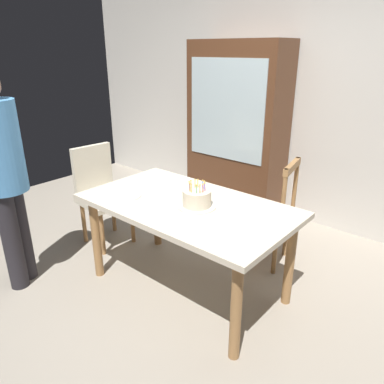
{
  "coord_description": "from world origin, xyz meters",
  "views": [
    {
      "loc": [
        1.63,
        -1.86,
        1.81
      ],
      "look_at": [
        0.05,
        0.0,
        0.85
      ],
      "focal_mm": 34.1,
      "sensor_mm": 36.0,
      "label": 1
    }
  ],
  "objects_px": {
    "plate_far_side": "(196,192)",
    "chair_upholstered": "(100,190)",
    "person_celebrant": "(4,173)",
    "plate_near_celebrant": "(127,196)",
    "dining_table": "(187,214)",
    "birthday_cake": "(197,199)",
    "chair_spindle_back": "(268,214)",
    "china_cabinet": "(237,130)"
  },
  "relations": [
    {
      "from": "chair_spindle_back",
      "to": "china_cabinet",
      "type": "distance_m",
      "value": 1.28
    },
    {
      "from": "birthday_cake",
      "to": "plate_far_side",
      "type": "xyz_separation_m",
      "value": [
        -0.18,
        0.21,
        -0.05
      ]
    },
    {
      "from": "chair_spindle_back",
      "to": "person_celebrant",
      "type": "bearing_deg",
      "value": -130.41
    },
    {
      "from": "plate_near_celebrant",
      "to": "chair_spindle_back",
      "type": "distance_m",
      "value": 1.24
    },
    {
      "from": "chair_upholstered",
      "to": "person_celebrant",
      "type": "distance_m",
      "value": 0.98
    },
    {
      "from": "chair_upholstered",
      "to": "china_cabinet",
      "type": "xyz_separation_m",
      "value": [
        0.56,
        1.49,
        0.42
      ]
    },
    {
      "from": "plate_far_side",
      "to": "chair_spindle_back",
      "type": "height_order",
      "value": "chair_spindle_back"
    },
    {
      "from": "plate_near_celebrant",
      "to": "china_cabinet",
      "type": "xyz_separation_m",
      "value": [
        -0.18,
        1.76,
        0.2
      ]
    },
    {
      "from": "birthday_cake",
      "to": "plate_far_side",
      "type": "distance_m",
      "value": 0.28
    },
    {
      "from": "plate_near_celebrant",
      "to": "chair_spindle_back",
      "type": "bearing_deg",
      "value": 54.56
    },
    {
      "from": "dining_table",
      "to": "plate_near_celebrant",
      "type": "relative_size",
      "value": 7.2
    },
    {
      "from": "dining_table",
      "to": "birthday_cake",
      "type": "distance_m",
      "value": 0.19
    },
    {
      "from": "china_cabinet",
      "to": "chair_upholstered",
      "type": "bearing_deg",
      "value": -110.73
    },
    {
      "from": "chair_upholstered",
      "to": "person_celebrant",
      "type": "xyz_separation_m",
      "value": [
        0.09,
        -0.89,
        0.42
      ]
    },
    {
      "from": "birthday_cake",
      "to": "china_cabinet",
      "type": "height_order",
      "value": "china_cabinet"
    },
    {
      "from": "chair_upholstered",
      "to": "person_celebrant",
      "type": "bearing_deg",
      "value": -84.28
    },
    {
      "from": "dining_table",
      "to": "birthday_cake",
      "type": "height_order",
      "value": "birthday_cake"
    },
    {
      "from": "birthday_cake",
      "to": "person_celebrant",
      "type": "xyz_separation_m",
      "value": [
        -1.2,
        -0.8,
        0.15
      ]
    },
    {
      "from": "chair_spindle_back",
      "to": "china_cabinet",
      "type": "height_order",
      "value": "china_cabinet"
    },
    {
      "from": "chair_upholstered",
      "to": "plate_far_side",
      "type": "bearing_deg",
      "value": 6.71
    },
    {
      "from": "plate_near_celebrant",
      "to": "chair_upholstered",
      "type": "distance_m",
      "value": 0.82
    },
    {
      "from": "plate_near_celebrant",
      "to": "chair_upholstered",
      "type": "height_order",
      "value": "chair_upholstered"
    },
    {
      "from": "dining_table",
      "to": "birthday_cake",
      "type": "relative_size",
      "value": 5.66
    },
    {
      "from": "birthday_cake",
      "to": "china_cabinet",
      "type": "xyz_separation_m",
      "value": [
        -0.72,
        1.57,
        0.15
      ]
    },
    {
      "from": "person_celebrant",
      "to": "dining_table",
      "type": "bearing_deg",
      "value": 36.66
    },
    {
      "from": "dining_table",
      "to": "china_cabinet",
      "type": "distance_m",
      "value": 1.7
    },
    {
      "from": "plate_near_celebrant",
      "to": "person_celebrant",
      "type": "xyz_separation_m",
      "value": [
        -0.66,
        -0.61,
        0.2
      ]
    },
    {
      "from": "dining_table",
      "to": "chair_spindle_back",
      "type": "distance_m",
      "value": 0.84
    },
    {
      "from": "chair_spindle_back",
      "to": "china_cabinet",
      "type": "bearing_deg",
      "value": 138.34
    },
    {
      "from": "plate_far_side",
      "to": "chair_upholstered",
      "type": "relative_size",
      "value": 0.23
    },
    {
      "from": "plate_near_celebrant",
      "to": "person_celebrant",
      "type": "height_order",
      "value": "person_celebrant"
    },
    {
      "from": "dining_table",
      "to": "chair_spindle_back",
      "type": "bearing_deg",
      "value": 71.46
    },
    {
      "from": "chair_upholstered",
      "to": "chair_spindle_back",
      "type": "bearing_deg",
      "value": 26.0
    },
    {
      "from": "birthday_cake",
      "to": "plate_near_celebrant",
      "type": "bearing_deg",
      "value": -160.23
    },
    {
      "from": "dining_table",
      "to": "birthday_cake",
      "type": "xyz_separation_m",
      "value": [
        0.1,
        -0.01,
        0.15
      ]
    },
    {
      "from": "dining_table",
      "to": "plate_near_celebrant",
      "type": "distance_m",
      "value": 0.49
    },
    {
      "from": "plate_far_side",
      "to": "china_cabinet",
      "type": "xyz_separation_m",
      "value": [
        -0.54,
        1.36,
        0.2
      ]
    },
    {
      "from": "birthday_cake",
      "to": "plate_far_side",
      "type": "height_order",
      "value": "birthday_cake"
    },
    {
      "from": "chair_spindle_back",
      "to": "chair_upholstered",
      "type": "distance_m",
      "value": 1.61
    },
    {
      "from": "plate_far_side",
      "to": "chair_spindle_back",
      "type": "bearing_deg",
      "value": 59.38
    },
    {
      "from": "plate_far_side",
      "to": "china_cabinet",
      "type": "relative_size",
      "value": 0.12
    },
    {
      "from": "person_celebrant",
      "to": "plate_far_side",
      "type": "bearing_deg",
      "value": 45.06
    }
  ]
}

